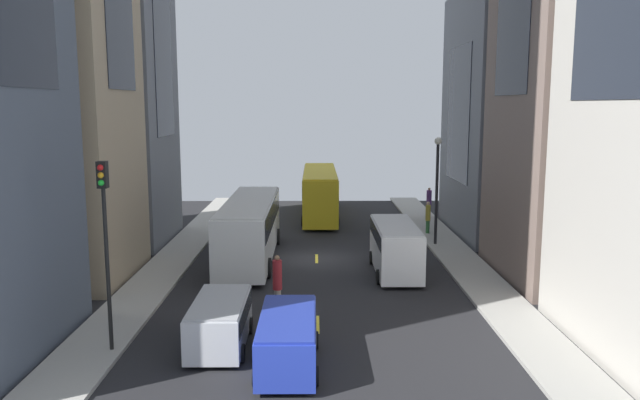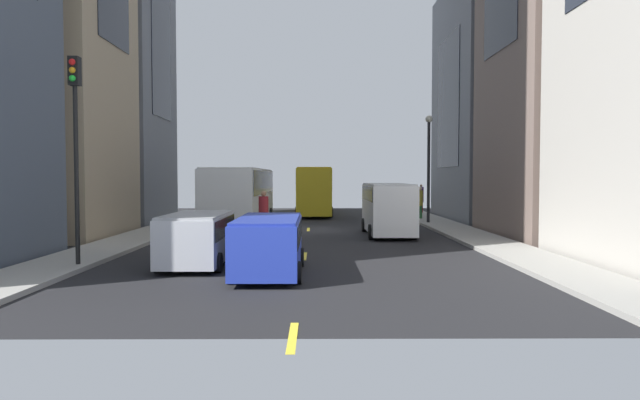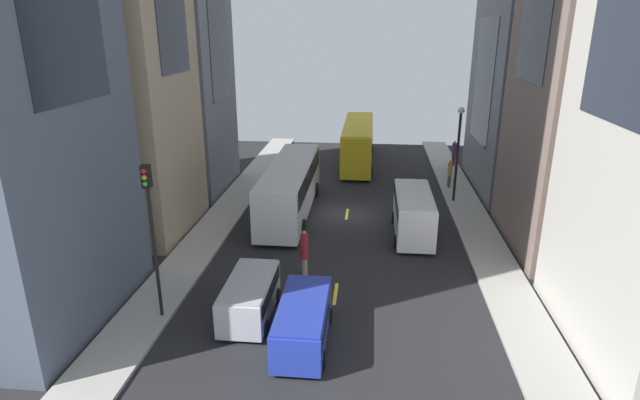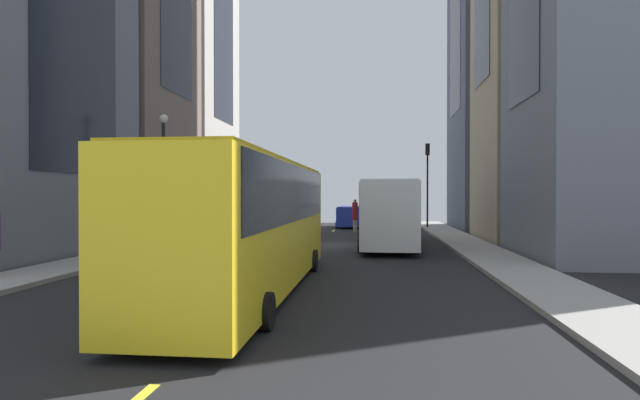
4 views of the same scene
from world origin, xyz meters
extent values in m
plane|color=black|center=(0.00, 0.00, 0.00)|extent=(42.20, 42.20, 0.00)
cube|color=#9E9B93|center=(-7.93, 0.00, 0.07)|extent=(2.35, 44.00, 0.15)
cube|color=#9E9B93|center=(7.93, 0.00, 0.07)|extent=(2.35, 44.00, 0.15)
cube|color=yellow|center=(0.00, -21.00, 0.01)|extent=(0.16, 2.00, 0.01)
cube|color=yellow|center=(0.00, -10.50, 0.01)|extent=(0.16, 2.00, 0.01)
cube|color=yellow|center=(0.00, 0.00, 0.01)|extent=(0.16, 2.00, 0.01)
cube|color=yellow|center=(0.00, 10.50, 0.01)|extent=(0.16, 2.00, 0.01)
cube|color=silver|center=(-3.68, -0.15, 1.77)|extent=(2.55, 11.78, 3.00)
cube|color=black|center=(-3.68, -0.15, 2.62)|extent=(2.60, 10.84, 1.20)
cube|color=beige|center=(-3.68, -0.15, 3.31)|extent=(2.45, 11.31, 0.08)
cylinder|color=black|center=(-4.86, 3.50, 0.50)|extent=(0.46, 1.00, 1.00)
cylinder|color=black|center=(-2.51, 3.50, 0.50)|extent=(0.46, 1.00, 1.00)
cylinder|color=black|center=(-4.86, -3.80, 0.50)|extent=(0.46, 1.00, 1.00)
cylinder|color=black|center=(-2.51, -3.80, 0.50)|extent=(0.46, 1.00, 1.00)
cube|color=yellow|center=(0.28, 13.21, 1.86)|extent=(2.45, 12.35, 3.30)
cube|color=black|center=(0.28, 13.21, 2.72)|extent=(2.50, 11.37, 1.48)
cube|color=gold|center=(0.28, 13.21, 3.55)|extent=(2.35, 11.86, 0.08)
cylinder|color=black|center=(-0.84, 17.04, 0.38)|extent=(0.44, 0.76, 0.76)
cylinder|color=black|center=(1.41, 17.04, 0.38)|extent=(0.44, 0.76, 0.76)
cylinder|color=black|center=(-0.84, 9.38, 0.38)|extent=(0.44, 0.76, 0.76)
cylinder|color=black|center=(1.41, 9.38, 0.38)|extent=(0.44, 0.76, 0.76)
cube|color=white|center=(4.00, -3.09, 1.35)|extent=(2.05, 6.08, 2.30)
cube|color=black|center=(4.00, -3.09, 2.10)|extent=(2.09, 5.59, 0.69)
cube|color=silver|center=(4.00, -3.09, 2.54)|extent=(1.97, 5.83, 0.08)
cylinder|color=black|center=(3.05, -1.21, 0.36)|extent=(0.37, 0.72, 0.72)
cylinder|color=black|center=(4.94, -1.21, 0.36)|extent=(0.37, 0.72, 0.72)
cylinder|color=black|center=(3.05, -4.98, 0.36)|extent=(0.37, 0.72, 0.72)
cylinder|color=black|center=(4.94, -4.98, 0.36)|extent=(0.37, 0.72, 0.72)
cube|color=#B7BABF|center=(-3.47, -12.75, 0.91)|extent=(1.84, 4.20, 1.47)
cube|color=black|center=(-3.47, -12.75, 1.29)|extent=(1.88, 3.87, 0.62)
cube|color=#9C9EA2|center=(-3.47, -12.75, 1.68)|extent=(1.77, 4.03, 0.08)
cylinder|color=black|center=(-4.31, -11.44, 0.31)|extent=(0.33, 0.62, 0.62)
cylinder|color=black|center=(-2.62, -11.44, 0.31)|extent=(0.33, 0.62, 0.62)
cylinder|color=black|center=(-4.31, -14.05, 0.31)|extent=(0.33, 0.62, 0.62)
cylinder|color=black|center=(-2.62, -14.05, 0.31)|extent=(0.33, 0.62, 0.62)
cube|color=#2338AD|center=(-0.99, -14.37, 0.91)|extent=(1.84, 4.73, 1.47)
cube|color=black|center=(-0.99, -14.37, 1.28)|extent=(1.88, 4.35, 0.62)
cube|color=navy|center=(-0.99, -14.37, 1.68)|extent=(1.77, 4.54, 0.08)
cylinder|color=black|center=(-1.83, -12.90, 0.31)|extent=(0.33, 0.62, 0.62)
cylinder|color=black|center=(-0.14, -12.90, 0.31)|extent=(0.33, 0.62, 0.62)
cylinder|color=black|center=(-1.83, -15.84, 0.31)|extent=(0.33, 0.62, 0.62)
cylinder|color=black|center=(-0.14, -15.84, 0.31)|extent=(0.33, 0.62, 0.62)
cylinder|color=gray|center=(-1.66, -8.73, 0.45)|extent=(0.29, 0.29, 0.90)
cylinder|color=maroon|center=(-1.66, -8.73, 1.52)|extent=(0.39, 0.39, 1.25)
sphere|color=#8C6647|center=(-1.66, -8.73, 2.25)|extent=(0.22, 0.22, 0.22)
cylinder|color=#336B38|center=(7.35, 6.24, 0.57)|extent=(0.25, 0.25, 0.84)
cylinder|color=gold|center=(7.35, 6.24, 1.51)|extent=(0.33, 0.33, 1.03)
sphere|color=beige|center=(7.35, 6.24, 2.14)|extent=(0.23, 0.23, 0.23)
cylinder|color=black|center=(-7.15, -13.26, 2.97)|extent=(0.14, 0.14, 5.64)
cube|color=black|center=(-7.15, -13.26, 6.24)|extent=(0.32, 0.32, 0.90)
sphere|color=red|center=(-7.15, -13.44, 6.49)|extent=(0.20, 0.20, 0.20)
sphere|color=orange|center=(-7.15, -13.44, 6.24)|extent=(0.20, 0.20, 0.20)
sphere|color=green|center=(-7.15, -13.44, 5.99)|extent=(0.20, 0.20, 0.20)
cylinder|color=black|center=(7.25, 3.08, 3.19)|extent=(0.18, 0.18, 6.07)
sphere|color=silver|center=(7.25, 3.08, 6.40)|extent=(0.44, 0.44, 0.44)
camera|label=1|loc=(-0.08, -33.73, 8.54)|focal=34.73mm
camera|label=2|loc=(0.43, -31.22, 2.94)|focal=31.81mm
camera|label=3|loc=(1.37, -31.35, 11.77)|focal=28.75mm
camera|label=4|loc=(-3.08, 26.73, 2.67)|focal=28.20mm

